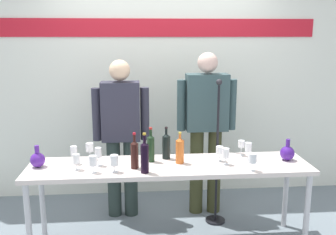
{
  "coord_description": "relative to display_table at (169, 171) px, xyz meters",
  "views": [
    {
      "loc": [
        -0.28,
        -3.18,
        1.88
      ],
      "look_at": [
        0.0,
        0.15,
        1.16
      ],
      "focal_mm": 40.86,
      "sensor_mm": 36.0,
      "label": 1
    }
  ],
  "objects": [
    {
      "name": "wine_bottle_1",
      "position": [
        0.09,
        0.03,
        0.19
      ],
      "size": [
        0.07,
        0.07,
        0.28
      ],
      "color": "orange",
      "rests_on": "display_table"
    },
    {
      "name": "wine_glass_right_3",
      "position": [
        0.68,
        -0.22,
        0.17
      ],
      "size": [
        0.07,
        0.07,
        0.15
      ],
      "color": "white",
      "rests_on": "display_table"
    },
    {
      "name": "wine_glass_left_0",
      "position": [
        -0.65,
        -0.15,
        0.16
      ],
      "size": [
        0.07,
        0.07,
        0.15
      ],
      "color": "white",
      "rests_on": "display_table"
    },
    {
      "name": "wine_glass_left_4",
      "position": [
        -0.79,
        -0.07,
        0.16
      ],
      "size": [
        0.06,
        0.06,
        0.14
      ],
      "color": "white",
      "rests_on": "display_table"
    },
    {
      "name": "wine_glass_right_1",
      "position": [
        0.49,
        -0.04,
        0.16
      ],
      "size": [
        0.07,
        0.07,
        0.15
      ],
      "color": "white",
      "rests_on": "display_table"
    },
    {
      "name": "wine_glass_left_3",
      "position": [
        -0.62,
        0.02,
        0.18
      ],
      "size": [
        0.06,
        0.06,
        0.16
      ],
      "color": "white",
      "rests_on": "display_table"
    },
    {
      "name": "wine_bottle_3",
      "position": [
        -0.22,
        -0.19,
        0.21
      ],
      "size": [
        0.07,
        0.07,
        0.34
      ],
      "color": "black",
      "rests_on": "display_table"
    },
    {
      "name": "microphone_stand",
      "position": [
        0.51,
        0.39,
        -0.22
      ],
      "size": [
        0.2,
        0.2,
        1.47
      ],
      "color": "black",
      "rests_on": "ground"
    },
    {
      "name": "wine_glass_left_5",
      "position": [
        -0.71,
        0.2,
        0.18
      ],
      "size": [
        0.07,
        0.07,
        0.15
      ],
      "color": "white",
      "rests_on": "display_table"
    },
    {
      "name": "wine_glass_left_2",
      "position": [
        -0.47,
        -0.15,
        0.16
      ],
      "size": [
        0.07,
        0.07,
        0.15
      ],
      "color": "white",
      "rests_on": "display_table"
    },
    {
      "name": "decanter_blue_left",
      "position": [
        -1.13,
        0.03,
        0.13
      ],
      "size": [
        0.13,
        0.13,
        0.19
      ],
      "color": "#502295",
      "rests_on": "display_table"
    },
    {
      "name": "wine_bottle_2",
      "position": [
        -0.01,
        0.17,
        0.19
      ],
      "size": [
        0.07,
        0.07,
        0.3
      ],
      "color": "black",
      "rests_on": "display_table"
    },
    {
      "name": "decanter_blue_right",
      "position": [
        1.07,
        0.03,
        0.13
      ],
      "size": [
        0.13,
        0.13,
        0.2
      ],
      "color": "#431B86",
      "rests_on": "display_table"
    },
    {
      "name": "wine_glass_right_4",
      "position": [
        0.46,
        0.05,
        0.16
      ],
      "size": [
        0.07,
        0.07,
        0.14
      ],
      "color": "white",
      "rests_on": "display_table"
    },
    {
      "name": "presenter_right",
      "position": [
        0.44,
        0.63,
        0.28
      ],
      "size": [
        0.62,
        0.22,
        1.71
      ],
      "color": "#393B20",
      "rests_on": "ground"
    },
    {
      "name": "wine_glass_left_1",
      "position": [
        -0.84,
        0.09,
        0.18
      ],
      "size": [
        0.06,
        0.06,
        0.16
      ],
      "color": "white",
      "rests_on": "display_table"
    },
    {
      "name": "wine_bottle_4",
      "position": [
        -0.16,
        0.09,
        0.2
      ],
      "size": [
        0.06,
        0.06,
        0.31
      ],
      "color": "#1B341C",
      "rests_on": "display_table"
    },
    {
      "name": "wine_glass_right_0",
      "position": [
        0.72,
        0.06,
        0.18
      ],
      "size": [
        0.06,
        0.06,
        0.16
      ],
      "color": "white",
      "rests_on": "display_table"
    },
    {
      "name": "wine_glass_right_2",
      "position": [
        0.69,
        0.19,
        0.17
      ],
      "size": [
        0.06,
        0.06,
        0.15
      ],
      "color": "white",
      "rests_on": "display_table"
    },
    {
      "name": "presenter_left",
      "position": [
        -0.44,
        0.63,
        0.23
      ],
      "size": [
        0.58,
        0.22,
        1.64
      ],
      "color": "#26332F",
      "rests_on": "ground"
    },
    {
      "name": "back_wall",
      "position": [
        0.0,
        1.26,
        0.8
      ],
      "size": [
        5.06,
        0.11,
        3.0
      ],
      "color": "white",
      "rests_on": "ground"
    },
    {
      "name": "display_table",
      "position": [
        0.0,
        0.0,
        0.0
      ],
      "size": [
        2.47,
        0.57,
        0.77
      ],
      "color": "silver",
      "rests_on": "ground"
    },
    {
      "name": "wine_bottle_0",
      "position": [
        -0.3,
        -0.07,
        0.19
      ],
      "size": [
        0.07,
        0.07,
        0.31
      ],
      "color": "black",
      "rests_on": "display_table"
    }
  ]
}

